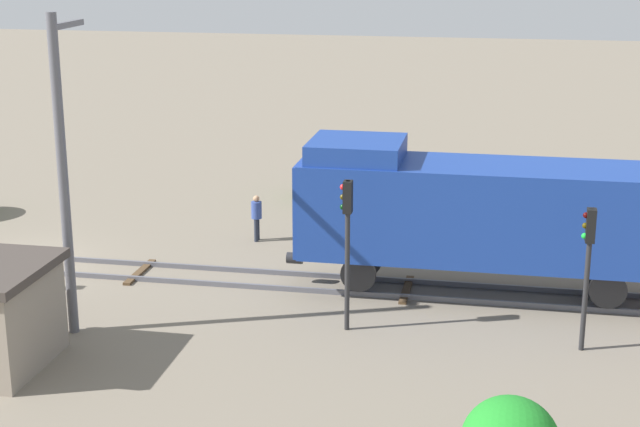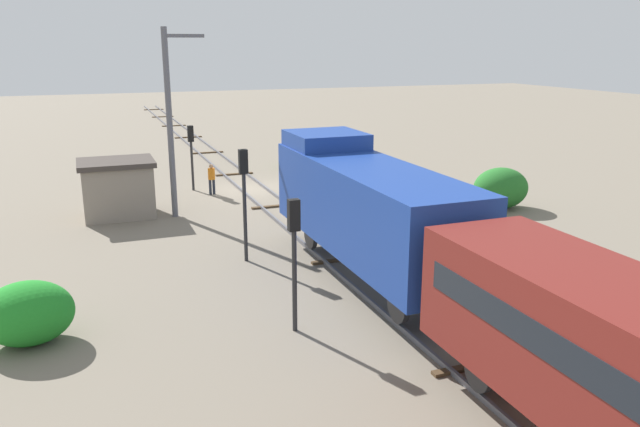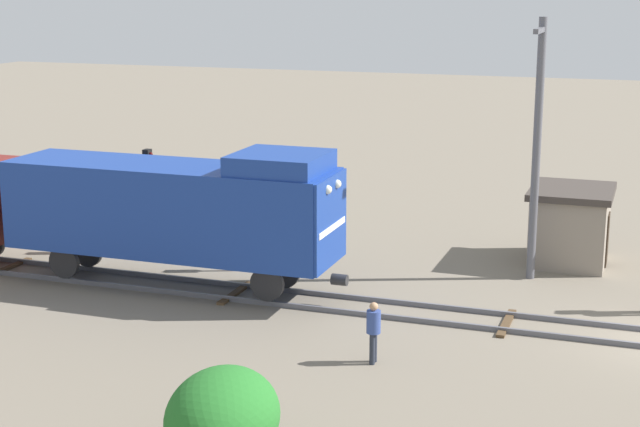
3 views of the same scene
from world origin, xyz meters
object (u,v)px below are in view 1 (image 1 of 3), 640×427
Objects in this scene: locomotive at (476,209)px; catenary_mast at (63,169)px; worker_by_signal at (257,214)px; traffic_signal_mid at (347,228)px; traffic_signal_far at (588,253)px.

catenary_mast is (4.94, -10.87, 1.89)m from locomotive.
catenary_mast reaches higher than locomotive.
worker_by_signal is 0.19× the size of catenary_mast.
traffic_signal_mid is at bearing 101.65° from catenary_mast.
traffic_signal_mid is at bearing -44.87° from locomotive.
catenary_mast is at bearing -84.48° from traffic_signal_far.
traffic_signal_far is at bearing 40.10° from locomotive.
locomotive is at bearing 152.53° from worker_by_signal.
worker_by_signal is at bearing -149.03° from traffic_signal_mid.
locomotive is at bearing 135.13° from traffic_signal_mid.
traffic_signal_mid is 7.82m from catenary_mast.
locomotive is at bearing -139.90° from traffic_signal_far.
locomotive is 4.80m from traffic_signal_mid.
traffic_signal_mid reaches higher than traffic_signal_far.
traffic_signal_far is at bearing 144.99° from worker_by_signal.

